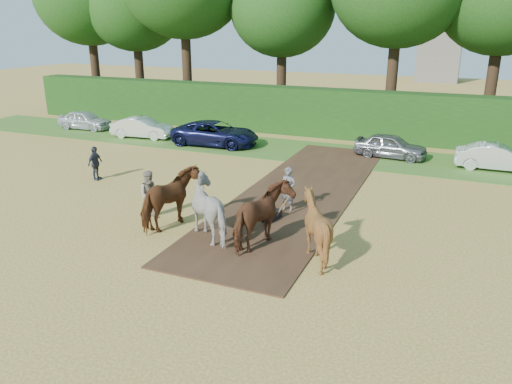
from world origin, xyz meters
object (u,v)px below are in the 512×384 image
(spectator_near, at_px, (151,195))
(spectator_far, at_px, (95,163))
(parked_cars, at_px, (310,141))
(plough_team, at_px, (240,212))

(spectator_near, xyz_separation_m, spectator_far, (-5.13, 3.12, -0.13))
(parked_cars, bearing_deg, spectator_far, -131.23)
(spectator_far, bearing_deg, spectator_near, -122.73)
(spectator_far, distance_m, parked_cars, 11.67)
(parked_cars, bearing_deg, spectator_near, -102.15)
(spectator_far, bearing_deg, plough_team, -113.82)
(spectator_near, bearing_deg, spectator_far, 103.59)
(spectator_far, xyz_separation_m, parked_cars, (7.69, 8.78, -0.12))
(spectator_near, bearing_deg, plough_team, -53.83)
(plough_team, bearing_deg, parked_cars, 96.08)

